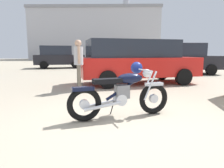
# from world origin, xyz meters

# --- Properties ---
(ground_plane) EXTENTS (80.00, 80.00, 0.00)m
(ground_plane) POSITION_xyz_m (0.00, 0.00, 0.00)
(ground_plane) COLOR tan
(vintage_motorcycle) EXTENTS (2.03, 0.87, 1.07)m
(vintage_motorcycle) POSITION_xyz_m (0.04, 0.26, 0.49)
(vintage_motorcycle) COLOR black
(vintage_motorcycle) RESTS_ON ground_plane
(bystander) EXTENTS (0.30, 0.45, 1.66)m
(bystander) POSITION_xyz_m (-1.08, 3.07, 1.02)
(bystander) COLOR #706656
(bystander) RESTS_ON ground_plane
(blue_hatchback_right) EXTENTS (4.94, 2.58, 1.74)m
(blue_hatchback_right) POSITION_xyz_m (3.83, 11.25, 0.94)
(blue_hatchback_right) COLOR black
(blue_hatchback_right) RESTS_ON ground_plane
(pale_sedan_back) EXTENTS (4.94, 2.60, 1.74)m
(pale_sedan_back) POSITION_xyz_m (1.09, 4.55, 0.94)
(pale_sedan_back) COLOR black
(pale_sedan_back) RESTS_ON ground_plane
(white_estate_far) EXTENTS (4.12, 2.30, 1.78)m
(white_estate_far) POSITION_xyz_m (-3.66, 13.32, 0.92)
(white_estate_far) COLOR black
(white_estate_far) RESTS_ON ground_plane
(silver_sedan_mid) EXTENTS (3.95, 1.92, 1.78)m
(silver_sedan_mid) POSITION_xyz_m (4.56, 8.14, 0.92)
(silver_sedan_mid) COLOR black
(silver_sedan_mid) RESTS_ON ground_plane
(industrial_building) EXTENTS (23.33, 10.59, 18.99)m
(industrial_building) POSITION_xyz_m (-0.81, 35.36, 4.60)
(industrial_building) COLOR #B2B2B7
(industrial_building) RESTS_ON ground_plane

